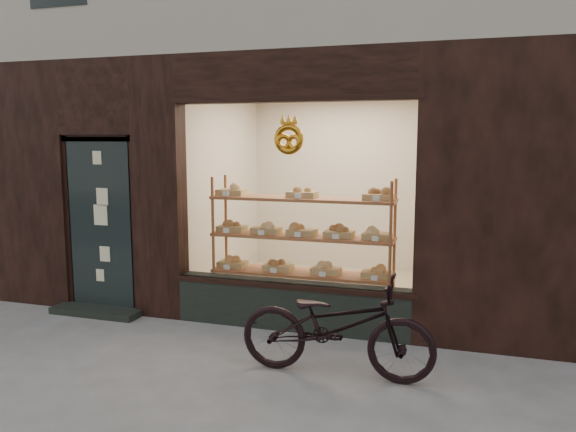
% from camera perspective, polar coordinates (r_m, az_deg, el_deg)
% --- Properties ---
extents(ground, '(90.00, 90.00, 0.00)m').
position_cam_1_polar(ground, '(4.92, -12.71, -18.43)').
color(ground, slate).
extents(display_shelf, '(2.20, 0.45, 1.70)m').
position_cam_1_polar(display_shelf, '(6.72, 1.43, -3.36)').
color(display_shelf, brown).
rests_on(display_shelf, ground).
extents(bicycle, '(1.80, 0.65, 0.94)m').
position_cam_1_polar(bicycle, '(5.22, 4.92, -11.06)').
color(bicycle, black).
rests_on(bicycle, ground).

